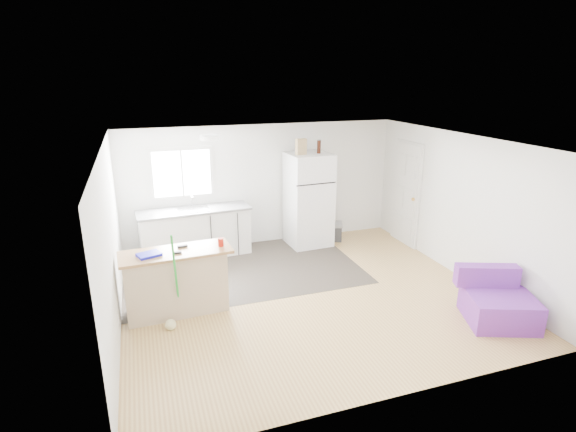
% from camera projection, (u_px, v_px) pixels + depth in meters
% --- Properties ---
extents(room, '(5.51, 5.01, 2.41)m').
position_uv_depth(room, '(307.00, 223.00, 6.70)').
color(room, '#AD8048').
rests_on(room, ground).
extents(vinyl_zone, '(4.05, 2.50, 0.00)m').
position_uv_depth(vinyl_zone, '(243.00, 269.00, 7.97)').
color(vinyl_zone, '#2E2822').
rests_on(vinyl_zone, floor).
extents(window, '(1.18, 0.06, 0.98)m').
position_uv_depth(window, '(182.00, 173.00, 8.36)').
color(window, white).
rests_on(window, back_wall).
extents(interior_door, '(0.11, 0.92, 2.10)m').
position_uv_depth(interior_door, '(406.00, 194.00, 8.99)').
color(interior_door, white).
rests_on(interior_door, right_wall).
extents(ceiling_fixture, '(0.30, 0.30, 0.07)m').
position_uv_depth(ceiling_fixture, '(210.00, 138.00, 7.06)').
color(ceiling_fixture, white).
rests_on(ceiling_fixture, ceiling).
extents(kitchen_cabinets, '(2.11, 0.78, 1.20)m').
position_uv_depth(kitchen_cabinets, '(195.00, 232.00, 8.46)').
color(kitchen_cabinets, white).
rests_on(kitchen_cabinets, floor).
extents(peninsula, '(1.57, 0.67, 0.95)m').
position_uv_depth(peninsula, '(176.00, 282.00, 6.42)').
color(peninsula, tan).
rests_on(peninsula, floor).
extents(refrigerator, '(0.86, 0.82, 1.85)m').
position_uv_depth(refrigerator, '(309.00, 200.00, 8.93)').
color(refrigerator, white).
rests_on(refrigerator, floor).
extents(cooler, '(0.58, 0.49, 0.38)m').
position_uv_depth(cooler, '(330.00, 231.00, 9.35)').
color(cooler, '#323235').
rests_on(cooler, floor).
extents(purple_seat, '(1.11, 1.11, 0.72)m').
position_uv_depth(purple_seat, '(497.00, 303.00, 6.27)').
color(purple_seat, purple).
rests_on(purple_seat, floor).
extents(cleaner_jug, '(0.15, 0.13, 0.28)m').
position_uv_depth(cleaner_jug, '(196.00, 303.00, 6.56)').
color(cleaner_jug, silver).
rests_on(cleaner_jug, floor).
extents(mop, '(0.25, 0.38, 1.37)m').
position_uv_depth(mop, '(172.00, 312.00, 6.08)').
color(mop, green).
rests_on(mop, floor).
extents(red_cup, '(0.08, 0.08, 0.12)m').
position_uv_depth(red_cup, '(221.00, 242.00, 6.45)').
color(red_cup, red).
rests_on(red_cup, peninsula).
extents(blue_tray, '(0.36, 0.31, 0.04)m').
position_uv_depth(blue_tray, '(149.00, 255.00, 6.11)').
color(blue_tray, '#1515C8').
rests_on(blue_tray, peninsula).
extents(tool_a, '(0.15, 0.07, 0.03)m').
position_uv_depth(tool_a, '(183.00, 246.00, 6.42)').
color(tool_a, black).
rests_on(tool_a, peninsula).
extents(tool_b, '(0.10, 0.05, 0.03)m').
position_uv_depth(tool_b, '(178.00, 253.00, 6.20)').
color(tool_b, black).
rests_on(tool_b, peninsula).
extents(cardboard_box, '(0.21, 0.12, 0.30)m').
position_uv_depth(cardboard_box, '(301.00, 147.00, 8.49)').
color(cardboard_box, tan).
rests_on(cardboard_box, refrigerator).
extents(bottle_left, '(0.09, 0.09, 0.25)m').
position_uv_depth(bottle_left, '(319.00, 147.00, 8.62)').
color(bottle_left, '#351409').
rests_on(bottle_left, refrigerator).
extents(bottle_right, '(0.09, 0.09, 0.25)m').
position_uv_depth(bottle_right, '(319.00, 146.00, 8.69)').
color(bottle_right, '#351409').
rests_on(bottle_right, refrigerator).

